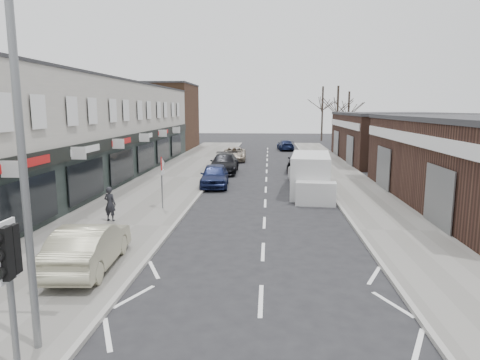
% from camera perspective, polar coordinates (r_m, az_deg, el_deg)
% --- Properties ---
extents(ground, '(160.00, 160.00, 0.00)m').
position_cam_1_polar(ground, '(10.28, 2.55, -20.51)').
color(ground, black).
rests_on(ground, ground).
extents(pavement_left, '(5.50, 64.00, 0.12)m').
position_cam_1_polar(pavement_left, '(32.07, -8.63, 0.33)').
color(pavement_left, slate).
rests_on(pavement_left, ground).
extents(pavement_right, '(3.50, 64.00, 0.12)m').
position_cam_1_polar(pavement_right, '(31.80, 13.94, 0.07)').
color(pavement_right, slate).
rests_on(pavement_right, ground).
extents(shop_terrace_left, '(8.00, 41.00, 7.10)m').
position_cam_1_polar(shop_terrace_left, '(31.55, -21.92, 5.98)').
color(shop_terrace_left, '#BDB7AC').
rests_on(shop_terrace_left, ground).
extents(brick_block_far, '(8.00, 10.00, 8.00)m').
position_cam_1_polar(brick_block_far, '(55.61, -10.45, 8.23)').
color(brick_block_far, '#4C3120').
rests_on(brick_block_far, ground).
extents(right_unit_far, '(10.00, 16.00, 4.50)m').
position_cam_1_polar(right_unit_far, '(44.72, 19.97, 5.28)').
color(right_unit_far, '#3C241B').
rests_on(right_unit_far, ground).
extents(tree_far_a, '(3.60, 3.60, 8.00)m').
position_cam_1_polar(tree_far_a, '(57.80, 12.70, 4.22)').
color(tree_far_a, '#382D26').
rests_on(tree_far_a, ground).
extents(tree_far_b, '(3.60, 3.60, 7.50)m').
position_cam_1_polar(tree_far_b, '(64.11, 14.11, 4.67)').
color(tree_far_b, '#382D26').
rests_on(tree_far_b, ground).
extents(tree_far_c, '(3.60, 3.60, 8.50)m').
position_cam_1_polar(tree_far_c, '(69.58, 10.80, 5.16)').
color(tree_far_c, '#382D26').
rests_on(tree_far_c, ground).
extents(traffic_light, '(0.28, 0.60, 3.10)m').
position_cam_1_polar(traffic_light, '(8.70, -28.56, -9.96)').
color(traffic_light, slate).
rests_on(traffic_light, pavement_left).
extents(street_lamp, '(2.23, 0.22, 8.00)m').
position_cam_1_polar(street_lamp, '(9.37, -26.33, 5.34)').
color(street_lamp, slate).
rests_on(street_lamp, pavement_left).
extents(warning_sign, '(0.12, 0.80, 2.70)m').
position_cam_1_polar(warning_sign, '(21.76, -10.33, 1.62)').
color(warning_sign, slate).
rests_on(warning_sign, pavement_left).
extents(white_van, '(2.70, 6.40, 2.42)m').
position_cam_1_polar(white_van, '(25.95, 9.43, 0.55)').
color(white_van, silver).
rests_on(white_van, ground).
extents(sedan_on_pavement, '(1.84, 4.50, 1.45)m').
position_cam_1_polar(sedan_on_pavement, '(14.50, -19.46, -8.27)').
color(sedan_on_pavement, '#9F9C7F').
rests_on(sedan_on_pavement, pavement_left).
extents(pedestrian, '(0.65, 0.51, 1.56)m').
position_cam_1_polar(pedestrian, '(20.09, -16.95, -3.07)').
color(pedestrian, black).
rests_on(pedestrian, pavement_left).
extents(parked_car_left_a, '(2.07, 4.52, 1.50)m').
position_cam_1_polar(parked_car_left_a, '(28.30, -3.41, 0.61)').
color(parked_car_left_a, '#161E45').
rests_on(parked_car_left_a, ground).
extents(parked_car_left_b, '(2.16, 5.25, 1.52)m').
position_cam_1_polar(parked_car_left_b, '(34.33, -2.12, 2.22)').
color(parked_car_left_b, black).
rests_on(parked_car_left_b, ground).
extents(parked_car_left_c, '(2.43, 4.92, 1.34)m').
position_cam_1_polar(parked_car_left_c, '(42.20, -0.78, 3.48)').
color(parked_car_left_c, '#AFA08C').
rests_on(parked_car_left_c, ground).
extents(parked_car_right_a, '(2.07, 4.86, 1.56)m').
position_cam_1_polar(parked_car_right_a, '(29.27, 8.58, 0.87)').
color(parked_car_right_a, silver).
rests_on(parked_car_right_a, ground).
extents(parked_car_right_b, '(2.33, 4.89, 1.61)m').
position_cam_1_polar(parked_car_right_b, '(35.33, 7.89, 2.42)').
color(parked_car_right_b, black).
rests_on(parked_car_right_b, ground).
extents(parked_car_right_c, '(2.15, 4.48, 1.26)m').
position_cam_1_polar(parked_car_right_c, '(53.31, 6.08, 4.65)').
color(parked_car_right_c, '#141D40').
rests_on(parked_car_right_c, ground).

